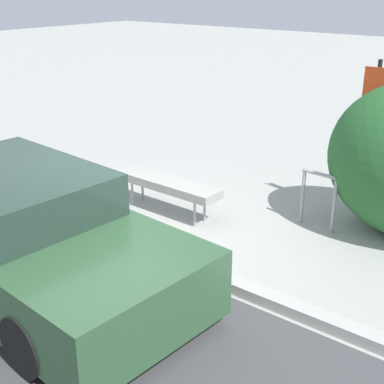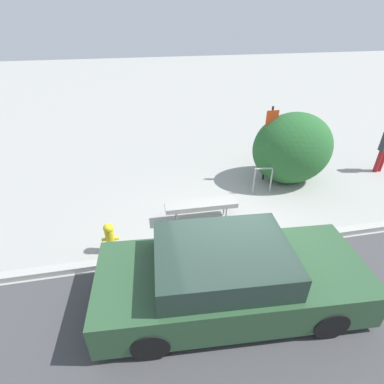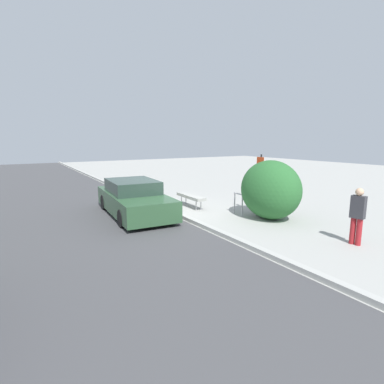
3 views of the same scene
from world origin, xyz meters
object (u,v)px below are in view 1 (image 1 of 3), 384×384
at_px(bike_rack, 319,194).
at_px(sign_post, 372,126).
at_px(fire_hydrant, 35,171).
at_px(bench, 167,184).
at_px(parked_car_near, 19,231).

bearing_deg(bike_rack, sign_post, 63.52).
bearing_deg(sign_post, fire_hydrant, -151.91).
height_order(bench, fire_hydrant, fire_hydrant).
bearing_deg(bike_rack, parked_car_near, -120.91).
bearing_deg(fire_hydrant, bike_rack, 22.02).
height_order(sign_post, fire_hydrant, sign_post).
relative_size(bike_rack, parked_car_near, 0.17).
distance_m(sign_post, parked_car_near, 4.88).
bearing_deg(bench, fire_hydrant, -159.83).
distance_m(fire_hydrant, parked_car_near, 2.76).
distance_m(sign_post, fire_hydrant, 5.24).
height_order(sign_post, parked_car_near, sign_post).
bearing_deg(bench, parked_car_near, -90.41).
relative_size(sign_post, fire_hydrant, 3.01).
xyz_separation_m(bike_rack, parked_car_near, (-2.06, -3.43, 0.12)).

